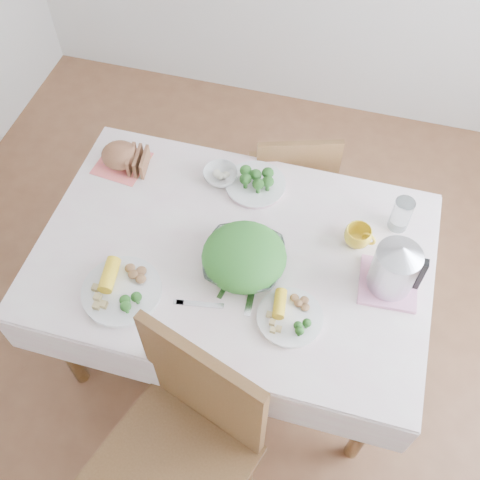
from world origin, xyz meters
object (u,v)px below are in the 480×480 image
(yellow_mug, at_px, (358,236))
(electric_kettle, at_px, (395,267))
(chair_far, at_px, (290,174))
(dinner_plate_left, at_px, (122,292))
(salad_bowl, at_px, (244,261))
(dining_table, at_px, (234,300))
(dinner_plate_right, at_px, (290,317))
(chair_near, at_px, (172,471))

(yellow_mug, bearing_deg, electric_kettle, -47.90)
(chair_far, height_order, dinner_plate_left, chair_far)
(salad_bowl, bearing_deg, dinner_plate_left, -149.70)
(dining_table, height_order, electric_kettle, electric_kettle)
(dining_table, relative_size, dinner_plate_right, 5.93)
(chair_near, height_order, yellow_mug, chair_near)
(dining_table, xyz_separation_m, chair_near, (-0.01, -0.76, 0.09))
(chair_far, relative_size, electric_kettle, 3.74)
(dining_table, distance_m, chair_near, 0.77)
(dining_table, height_order, dinner_plate_left, dinner_plate_left)
(salad_bowl, bearing_deg, chair_far, 87.75)
(electric_kettle, bearing_deg, chair_near, -149.84)
(chair_near, xyz_separation_m, dinner_plate_right, (0.28, 0.54, 0.31))
(chair_near, distance_m, yellow_mug, 1.09)
(chair_near, xyz_separation_m, chair_far, (0.10, 1.47, 0.00))
(chair_near, bearing_deg, chair_far, 104.99)
(yellow_mug, bearing_deg, chair_far, 123.60)
(chair_near, bearing_deg, dining_table, 107.93)
(dining_table, relative_size, dinner_plate_left, 4.79)
(chair_near, relative_size, dinner_plate_right, 4.52)
(chair_near, relative_size, chair_far, 1.25)
(chair_far, relative_size, dinner_plate_left, 2.92)
(chair_near, xyz_separation_m, dinner_plate_left, (-0.33, 0.48, 0.31))
(dinner_plate_right, relative_size, electric_kettle, 1.03)
(dinner_plate_right, bearing_deg, salad_bowl, 141.46)
(salad_bowl, height_order, dinner_plate_right, salad_bowl)
(chair_near, height_order, electric_kettle, chair_near)
(dinner_plate_left, distance_m, electric_kettle, 0.98)
(chair_far, xyz_separation_m, dinner_plate_right, (0.18, -0.93, 0.31))
(electric_kettle, bearing_deg, dining_table, 158.94)
(dining_table, xyz_separation_m, electric_kettle, (0.59, 0.01, 0.51))
(chair_near, relative_size, yellow_mug, 10.18)
(dining_table, distance_m, yellow_mug, 0.64)
(salad_bowl, relative_size, dinner_plate_right, 1.25)
(dinner_plate_left, height_order, dinner_plate_right, dinner_plate_left)
(yellow_mug, bearing_deg, salad_bowl, -150.66)
(chair_near, xyz_separation_m, electric_kettle, (0.60, 0.77, 0.42))
(chair_near, distance_m, electric_kettle, 1.06)
(chair_near, relative_size, electric_kettle, 4.67)
(dining_table, distance_m, dinner_plate_left, 0.60)
(dining_table, xyz_separation_m, chair_far, (0.09, 0.71, 0.09))
(salad_bowl, xyz_separation_m, electric_kettle, (0.53, 0.06, 0.08))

